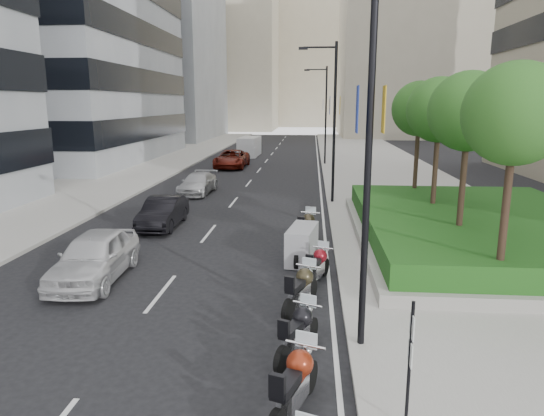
# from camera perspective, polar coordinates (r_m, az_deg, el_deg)

# --- Properties ---
(ground) EXTENTS (160.00, 160.00, 0.00)m
(ground) POSITION_cam_1_polar(r_m,az_deg,el_deg) (11.70, -11.67, -17.39)
(ground) COLOR black
(ground) RESTS_ON ground
(sidewalk_right) EXTENTS (10.00, 100.00, 0.15)m
(sidewalk_right) POSITION_cam_1_polar(r_m,az_deg,el_deg) (40.56, 13.09, 3.92)
(sidewalk_right) COLOR #9E9B93
(sidewalk_right) RESTS_ON ground
(sidewalk_left) EXTENTS (8.00, 100.00, 0.15)m
(sidewalk_left) POSITION_cam_1_polar(r_m,az_deg,el_deg) (42.86, -15.98, 4.20)
(sidewalk_left) COLOR #9E9B93
(sidewalk_left) RESTS_ON ground
(lane_edge) EXTENTS (0.12, 100.00, 0.01)m
(lane_edge) POSITION_cam_1_polar(r_m,az_deg,el_deg) (40.14, 5.57, 3.99)
(lane_edge) COLOR silver
(lane_edge) RESTS_ON ground
(lane_centre) EXTENTS (0.12, 100.00, 0.01)m
(lane_centre) POSITION_cam_1_polar(r_m,az_deg,el_deg) (40.39, -1.85, 4.10)
(lane_centre) COLOR silver
(lane_centre) RESTS_ON ground
(building_grey_far) EXTENTS (22.00, 26.00, 30.00)m
(building_grey_far) POSITION_cam_1_polar(r_m,az_deg,el_deg) (84.70, -14.72, 18.16)
(building_grey_far) COLOR gray
(building_grey_far) RESTS_ON ground
(building_cream_right) EXTENTS (28.00, 24.00, 36.00)m
(building_cream_right) POSITION_cam_1_polar(r_m,az_deg,el_deg) (92.51, 17.47, 19.34)
(building_cream_right) COLOR #B7AD93
(building_cream_right) RESTS_ON ground
(building_cream_left) EXTENTS (26.00, 24.00, 34.00)m
(building_cream_left) POSITION_cam_1_polar(r_m,az_deg,el_deg) (112.29, -6.46, 17.94)
(building_cream_left) COLOR #B7AD93
(building_cream_left) RESTS_ON ground
(building_cream_centre) EXTENTS (30.00, 24.00, 38.00)m
(building_cream_centre) POSITION_cam_1_polar(r_m,az_deg,el_deg) (130.40, 4.42, 18.06)
(building_cream_centre) COLOR #B7AD93
(building_cream_centre) RESTS_ON ground
(planter) EXTENTS (10.00, 14.00, 0.40)m
(planter) POSITION_cam_1_polar(r_m,az_deg,el_deg) (21.59, 23.30, -3.21)
(planter) COLOR gray
(planter) RESTS_ON sidewalk_right
(hedge) EXTENTS (9.40, 13.40, 0.80)m
(hedge) POSITION_cam_1_polar(r_m,az_deg,el_deg) (21.45, 23.44, -1.67)
(hedge) COLOR #205117
(hedge) RESTS_ON planter
(tree_0) EXTENTS (2.80, 2.80, 6.30)m
(tree_0) POSITION_cam_1_polar(r_m,az_deg,el_deg) (14.76, 26.72, 9.77)
(tree_0) COLOR #332319
(tree_0) RESTS_ON planter
(tree_1) EXTENTS (2.80, 2.80, 6.30)m
(tree_1) POSITION_cam_1_polar(r_m,az_deg,el_deg) (18.54, 22.13, 10.42)
(tree_1) COLOR #332319
(tree_1) RESTS_ON planter
(tree_2) EXTENTS (2.80, 2.80, 6.30)m
(tree_2) POSITION_cam_1_polar(r_m,az_deg,el_deg) (22.39, 19.09, 10.81)
(tree_2) COLOR #332319
(tree_2) RESTS_ON planter
(tree_3) EXTENTS (2.80, 2.80, 6.30)m
(tree_3) POSITION_cam_1_polar(r_m,az_deg,el_deg) (26.29, 16.95, 11.06)
(tree_3) COLOR #332319
(tree_3) RESTS_ON planter
(lamp_post_0) EXTENTS (2.34, 0.45, 9.00)m
(lamp_post_0) POSITION_cam_1_polar(r_m,az_deg,el_deg) (10.80, 10.55, 8.50)
(lamp_post_0) COLOR black
(lamp_post_0) RESTS_ON ground
(lamp_post_1) EXTENTS (2.34, 0.45, 9.00)m
(lamp_post_1) POSITION_cam_1_polar(r_m,az_deg,el_deg) (27.75, 7.05, 10.79)
(lamp_post_1) COLOR black
(lamp_post_1) RESTS_ON ground
(lamp_post_2) EXTENTS (2.34, 0.45, 9.00)m
(lamp_post_2) POSITION_cam_1_polar(r_m,az_deg,el_deg) (45.74, 6.17, 11.35)
(lamp_post_2) COLOR black
(lamp_post_2) RESTS_ON ground
(parking_sign) EXTENTS (0.06, 0.32, 2.50)m
(parking_sign) POSITION_cam_1_polar(r_m,az_deg,el_deg) (9.00, 15.91, -16.65)
(parking_sign) COLOR black
(parking_sign) RESTS_ON ground
(motorcycle_1) EXTENTS (1.04, 2.33, 1.20)m
(motorcycle_1) POSITION_cam_1_polar(r_m,az_deg,el_deg) (9.54, 2.70, -20.03)
(motorcycle_1) COLOR black
(motorcycle_1) RESTS_ON ground
(motorcycle_2) EXTENTS (1.05, 2.08, 1.10)m
(motorcycle_2) POSITION_cam_1_polar(r_m,az_deg,el_deg) (11.50, 3.11, -14.34)
(motorcycle_2) COLOR black
(motorcycle_2) RESTS_ON ground
(motorcycle_3) EXTENTS (1.07, 2.21, 1.16)m
(motorcycle_3) POSITION_cam_1_polar(r_m,az_deg,el_deg) (13.82, 3.45, -9.50)
(motorcycle_3) COLOR black
(motorcycle_3) RESTS_ON ground
(motorcycle_4) EXTENTS (0.96, 2.06, 1.07)m
(motorcycle_4) POSITION_cam_1_polar(r_m,az_deg,el_deg) (15.86, 5.38, -6.79)
(motorcycle_4) COLOR black
(motorcycle_4) RESTS_ON ground
(motorcycle_5) EXTENTS (1.21, 2.28, 1.31)m
(motorcycle_5) POSITION_cam_1_polar(r_m,az_deg,el_deg) (17.85, 3.55, -4.30)
(motorcycle_5) COLOR black
(motorcycle_5) RESTS_ON ground
(motorcycle_6) EXTENTS (0.93, 2.44, 1.24)m
(motorcycle_6) POSITION_cam_1_polar(r_m,az_deg,el_deg) (20.09, 4.10, -2.40)
(motorcycle_6) COLOR black
(motorcycle_6) RESTS_ON ground
(car_a) EXTENTS (2.14, 4.81, 1.61)m
(car_a) POSITION_cam_1_polar(r_m,az_deg,el_deg) (17.02, -20.14, -5.36)
(car_a) COLOR silver
(car_a) RESTS_ON ground
(car_b) EXTENTS (1.54, 4.28, 1.40)m
(car_b) POSITION_cam_1_polar(r_m,az_deg,el_deg) (23.32, -12.70, -0.51)
(car_b) COLOR black
(car_b) RESTS_ON ground
(car_c) EXTENTS (2.06, 4.59, 1.31)m
(car_c) POSITION_cam_1_polar(r_m,az_deg,el_deg) (31.65, -8.71, 2.88)
(car_c) COLOR #AFAFB1
(car_c) RESTS_ON ground
(car_d) EXTENTS (2.74, 5.78, 1.60)m
(car_d) POSITION_cam_1_polar(r_m,az_deg,el_deg) (44.08, -4.77, 5.79)
(car_d) COLOR #63150B
(car_d) RESTS_ON ground
(delivery_van) EXTENTS (2.14, 5.04, 2.08)m
(delivery_van) POSITION_cam_1_polar(r_m,az_deg,el_deg) (53.59, -2.70, 7.14)
(delivery_van) COLOR silver
(delivery_van) RESTS_ON ground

